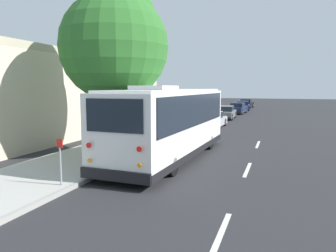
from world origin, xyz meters
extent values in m
plane|color=#28282B|center=(0.00, 0.00, 0.00)|extent=(160.00, 160.00, 0.00)
cube|color=#B2AFA8|center=(0.00, 3.52, 0.07)|extent=(80.00, 3.79, 0.15)
cube|color=#9D9A94|center=(0.00, 1.56, 0.07)|extent=(80.00, 0.14, 0.15)
cube|color=white|center=(-1.12, 0.07, 1.65)|extent=(9.77, 2.91, 2.78)
cube|color=black|center=(-1.12, 0.07, 0.40)|extent=(9.82, 2.97, 0.28)
cube|color=black|center=(-1.12, 0.07, 2.26)|extent=(8.98, 2.97, 1.33)
cube|color=black|center=(3.74, -0.13, 2.26)|extent=(0.12, 2.21, 1.39)
cube|color=black|center=(-5.98, 0.27, 2.36)|extent=(0.11, 2.03, 1.06)
cube|color=black|center=(3.74, -0.13, 2.90)|extent=(0.11, 1.82, 0.22)
cube|color=white|center=(-1.12, 0.07, 3.08)|extent=(9.17, 2.66, 0.10)
cube|color=silver|center=(-2.85, 0.14, 3.20)|extent=(1.83, 1.50, 0.20)
cube|color=black|center=(3.76, -0.13, 0.44)|extent=(0.20, 2.55, 0.36)
cube|color=black|center=(-6.00, 0.27, 0.44)|extent=(0.20, 2.55, 0.36)
cylinder|color=red|center=(-6.01, 1.18, 1.37)|extent=(0.04, 0.18, 0.18)
cylinder|color=orange|center=(-6.01, 1.18, 0.87)|extent=(0.04, 0.14, 0.14)
cylinder|color=red|center=(-6.09, -0.64, 1.37)|extent=(0.04, 0.18, 0.18)
cylinder|color=orange|center=(-6.09, -0.64, 0.87)|extent=(0.04, 0.14, 0.14)
cube|color=white|center=(3.84, 0.71, 0.61)|extent=(0.05, 0.32, 0.18)
cube|color=white|center=(3.77, -0.98, 0.61)|extent=(0.05, 0.32, 0.18)
cube|color=black|center=(3.47, 1.30, 2.52)|extent=(0.06, 0.10, 0.24)
cylinder|color=black|center=(1.78, 1.06, 0.48)|extent=(0.96, 0.34, 0.95)
cylinder|color=slate|center=(1.78, 1.06, 0.48)|extent=(0.44, 0.34, 0.43)
cylinder|color=black|center=(1.69, -1.16, 0.48)|extent=(0.96, 0.34, 0.95)
cylinder|color=slate|center=(1.69, -1.16, 0.48)|extent=(0.44, 0.34, 0.43)
cylinder|color=black|center=(-3.79, 1.29, 0.48)|extent=(0.96, 0.34, 0.95)
cylinder|color=slate|center=(-3.79, 1.29, 0.48)|extent=(0.44, 0.34, 0.43)
cylinder|color=black|center=(-3.88, -0.93, 0.48)|extent=(0.96, 0.34, 0.95)
cylinder|color=slate|center=(-3.88, -0.93, 0.48)|extent=(0.44, 0.34, 0.43)
cube|color=#A8AAAF|center=(10.96, 0.61, 0.46)|extent=(4.27, 1.89, 0.61)
cube|color=black|center=(10.85, 0.61, 1.00)|extent=(2.05, 1.56, 0.48)
cube|color=#A8AAAF|center=(10.85, 0.61, 1.24)|extent=(1.97, 1.52, 0.05)
cube|color=black|center=(13.08, 0.52, 0.25)|extent=(0.15, 1.67, 0.20)
cube|color=black|center=(8.83, 0.69, 0.25)|extent=(0.15, 1.67, 0.20)
cylinder|color=black|center=(12.32, 1.34, 0.31)|extent=(0.62, 0.22, 0.61)
cylinder|color=slate|center=(12.32, 1.34, 0.31)|extent=(0.29, 0.23, 0.28)
cylinder|color=black|center=(12.25, -0.23, 0.31)|extent=(0.62, 0.22, 0.61)
cylinder|color=slate|center=(12.25, -0.23, 0.31)|extent=(0.29, 0.23, 0.28)
cylinder|color=black|center=(9.66, 1.44, 0.31)|extent=(0.62, 0.22, 0.61)
cylinder|color=slate|center=(9.66, 1.44, 0.31)|extent=(0.29, 0.23, 0.28)
cylinder|color=black|center=(9.60, -0.12, 0.31)|extent=(0.62, 0.22, 0.61)
cylinder|color=slate|center=(9.60, -0.12, 0.31)|extent=(0.29, 0.23, 0.28)
cube|color=slate|center=(18.40, 0.63, 0.49)|extent=(4.53, 1.77, 0.65)
cube|color=black|center=(18.28, 0.63, 1.05)|extent=(2.17, 1.47, 0.48)
cube|color=slate|center=(18.28, 0.63, 1.29)|extent=(2.08, 1.43, 0.05)
cube|color=black|center=(20.67, 0.70, 0.27)|extent=(0.13, 1.58, 0.20)
cube|color=black|center=(16.14, 0.56, 0.27)|extent=(0.13, 1.58, 0.20)
cylinder|color=black|center=(19.79, 1.41, 0.33)|extent=(0.67, 0.22, 0.66)
cylinder|color=slate|center=(19.79, 1.41, 0.33)|extent=(0.31, 0.23, 0.30)
cylinder|color=black|center=(19.84, -0.06, 0.33)|extent=(0.67, 0.22, 0.66)
cylinder|color=slate|center=(19.84, -0.06, 0.33)|extent=(0.31, 0.23, 0.30)
cylinder|color=black|center=(16.96, 1.32, 0.33)|extent=(0.67, 0.22, 0.66)
cylinder|color=slate|center=(16.96, 1.32, 0.33)|extent=(0.31, 0.23, 0.30)
cylinder|color=black|center=(17.01, -0.15, 0.33)|extent=(0.67, 0.22, 0.66)
cylinder|color=slate|center=(17.01, -0.15, 0.33)|extent=(0.31, 0.23, 0.30)
cube|color=#19234C|center=(25.49, 0.32, 0.49)|extent=(4.55, 1.92, 0.65)
cube|color=black|center=(25.38, 0.32, 1.05)|extent=(2.20, 1.54, 0.48)
cube|color=#19234C|center=(25.38, 0.32, 1.29)|extent=(2.11, 1.50, 0.05)
cube|color=black|center=(27.74, 0.17, 0.27)|extent=(0.18, 1.58, 0.20)
cube|color=black|center=(23.25, 0.46, 0.27)|extent=(0.18, 1.58, 0.20)
cylinder|color=black|center=(26.95, 0.96, 0.33)|extent=(0.67, 0.24, 0.66)
cylinder|color=slate|center=(26.95, 0.96, 0.33)|extent=(0.31, 0.24, 0.30)
cylinder|color=black|center=(26.85, -0.51, 0.33)|extent=(0.67, 0.24, 0.66)
cylinder|color=slate|center=(26.85, -0.51, 0.33)|extent=(0.31, 0.24, 0.30)
cylinder|color=black|center=(24.14, 1.15, 0.33)|extent=(0.67, 0.24, 0.66)
cylinder|color=slate|center=(24.14, 1.15, 0.33)|extent=(0.31, 0.24, 0.30)
cylinder|color=black|center=(24.04, -0.33, 0.33)|extent=(0.67, 0.24, 0.66)
cylinder|color=slate|center=(24.04, -0.33, 0.33)|extent=(0.31, 0.24, 0.30)
cube|color=navy|center=(31.79, 0.39, 0.45)|extent=(4.46, 2.07, 0.61)
cube|color=black|center=(31.68, 0.39, 1.00)|extent=(2.17, 1.65, 0.48)
cube|color=navy|center=(31.68, 0.39, 1.24)|extent=(2.08, 1.61, 0.05)
cube|color=black|center=(33.97, 0.57, 0.25)|extent=(0.21, 1.68, 0.20)
cube|color=black|center=(29.60, 0.22, 0.25)|extent=(0.21, 1.68, 0.20)
cylinder|color=black|center=(33.09, 1.29, 0.30)|extent=(0.62, 0.25, 0.61)
cylinder|color=slate|center=(33.09, 1.29, 0.30)|extent=(0.29, 0.24, 0.27)
cylinder|color=black|center=(33.22, -0.29, 0.30)|extent=(0.62, 0.25, 0.61)
cylinder|color=slate|center=(33.22, -0.29, 0.30)|extent=(0.29, 0.24, 0.27)
cylinder|color=black|center=(30.36, 1.08, 0.30)|extent=(0.62, 0.25, 0.61)
cylinder|color=slate|center=(30.36, 1.08, 0.30)|extent=(0.29, 0.24, 0.27)
cylinder|color=black|center=(30.49, -0.50, 0.30)|extent=(0.62, 0.25, 0.61)
cylinder|color=slate|center=(30.49, -0.50, 0.30)|extent=(0.29, 0.24, 0.27)
cube|color=black|center=(37.27, 0.48, 0.50)|extent=(4.27, 2.03, 0.66)
cube|color=black|center=(37.16, 0.49, 1.06)|extent=(2.07, 1.64, 0.48)
cube|color=black|center=(37.16, 0.49, 1.30)|extent=(1.99, 1.59, 0.05)
cube|color=black|center=(39.37, 0.34, 0.27)|extent=(0.20, 1.69, 0.20)
cube|color=black|center=(35.18, 0.63, 0.27)|extent=(0.20, 1.69, 0.20)
cylinder|color=black|center=(38.64, 1.19, 0.34)|extent=(0.69, 0.25, 0.67)
cylinder|color=slate|center=(38.64, 1.19, 0.34)|extent=(0.32, 0.24, 0.30)
cylinder|color=black|center=(38.53, -0.40, 0.34)|extent=(0.69, 0.25, 0.67)
cylinder|color=slate|center=(38.53, -0.40, 0.34)|extent=(0.32, 0.24, 0.30)
cylinder|color=black|center=(36.02, 1.37, 0.34)|extent=(0.69, 0.25, 0.67)
cylinder|color=slate|center=(36.02, 1.37, 0.34)|extent=(0.32, 0.24, 0.30)
cylinder|color=black|center=(35.91, -0.22, 0.34)|extent=(0.69, 0.25, 0.67)
cylinder|color=slate|center=(35.91, -0.22, 0.34)|extent=(0.32, 0.24, 0.30)
cylinder|color=brown|center=(-1.35, 2.70, 1.73)|extent=(0.53, 0.53, 3.17)
sphere|color=#2D6B28|center=(-1.35, 2.70, 5.07)|extent=(5.00, 5.00, 5.00)
sphere|color=#31732C|center=(-0.72, 2.70, 6.70)|extent=(3.25, 3.25, 3.25)
cylinder|color=gray|center=(-6.58, 1.86, 0.75)|extent=(0.06, 0.06, 1.20)
cube|color=red|center=(-6.58, 1.86, 1.49)|extent=(0.02, 0.22, 0.28)
cylinder|color=gray|center=(-5.07, 1.86, 0.84)|extent=(0.06, 0.06, 1.37)
cube|color=beige|center=(4.93, 10.12, 2.52)|extent=(20.03, 6.43, 5.04)
cube|color=#BAAD93|center=(4.93, 7.06, 5.24)|extent=(20.03, 0.30, 0.40)
cube|color=silver|center=(-8.06, -3.50, 0.00)|extent=(2.40, 0.14, 0.01)
cube|color=silver|center=(-2.06, -3.50, 0.00)|extent=(2.40, 0.14, 0.01)
cube|color=silver|center=(3.94, -3.50, 0.00)|extent=(2.40, 0.14, 0.01)
camera|label=1|loc=(-15.03, -4.66, 3.26)|focal=35.00mm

